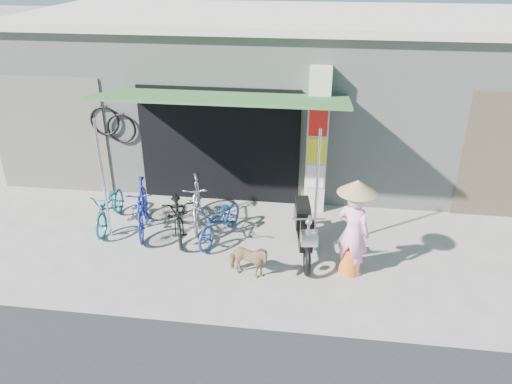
# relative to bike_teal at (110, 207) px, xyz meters

# --- Properties ---
(ground) EXTENTS (80.00, 80.00, 0.00)m
(ground) POSITION_rel_bike_teal_xyz_m (3.14, -1.15, -0.41)
(ground) COLOR #9E988F
(ground) RESTS_ON ground
(bicycle_shop) EXTENTS (12.30, 5.30, 3.66)m
(bicycle_shop) POSITION_rel_bike_teal_xyz_m (3.13, 3.94, 1.42)
(bicycle_shop) COLOR #969B93
(bicycle_shop) RESTS_ON ground
(shop_pillar) EXTENTS (0.42, 0.44, 3.00)m
(shop_pillar) POSITION_rel_bike_teal_xyz_m (3.99, 1.30, 1.09)
(shop_pillar) COLOR beige
(shop_pillar) RESTS_ON ground
(awning) EXTENTS (4.60, 1.88, 2.72)m
(awning) POSITION_rel_bike_teal_xyz_m (2.23, 0.48, 2.10)
(awning) COLOR #2D5A28
(awning) RESTS_ON ground
(neighbour_left) EXTENTS (2.60, 0.06, 2.60)m
(neighbour_left) POSITION_rel_bike_teal_xyz_m (-1.86, 1.44, 0.89)
(neighbour_left) COLOR #6B665B
(neighbour_left) RESTS_ON ground
(bike_teal) EXTENTS (0.66, 1.60, 0.82)m
(bike_teal) POSITION_rel_bike_teal_xyz_m (0.00, 0.00, 0.00)
(bike_teal) COLOR #1B6E7C
(bike_teal) RESTS_ON ground
(bike_blue) EXTENTS (0.89, 1.74, 1.00)m
(bike_blue) POSITION_rel_bike_teal_xyz_m (0.71, -0.11, 0.09)
(bike_blue) COLOR navy
(bike_blue) RESTS_ON ground
(bike_black) EXTENTS (1.11, 1.79, 0.89)m
(bike_black) POSITION_rel_bike_teal_xyz_m (1.43, -0.14, 0.03)
(bike_black) COLOR black
(bike_black) RESTS_ON ground
(bike_silver) EXTENTS (0.77, 1.68, 0.98)m
(bike_silver) POSITION_rel_bike_teal_xyz_m (1.69, 0.28, 0.08)
(bike_silver) COLOR silver
(bike_silver) RESTS_ON ground
(bike_navy) EXTENTS (0.97, 1.60, 0.79)m
(bike_navy) POSITION_rel_bike_teal_xyz_m (2.27, -0.22, -0.01)
(bike_navy) COLOR navy
(bike_navy) RESTS_ON ground
(street_dog) EXTENTS (0.81, 0.50, 0.64)m
(street_dog) POSITION_rel_bike_teal_xyz_m (2.97, -1.36, -0.09)
(street_dog) COLOR tan
(street_dog) RESTS_ON ground
(moped) EXTENTS (0.58, 1.89, 1.07)m
(moped) POSITION_rel_bike_teal_xyz_m (3.84, -0.45, 0.08)
(moped) COLOR black
(moped) RESTS_ON ground
(nun) EXTENTS (0.68, 0.64, 1.74)m
(nun) POSITION_rel_bike_teal_xyz_m (4.67, -1.00, 0.45)
(nun) COLOR #FFABCA
(nun) RESTS_ON ground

